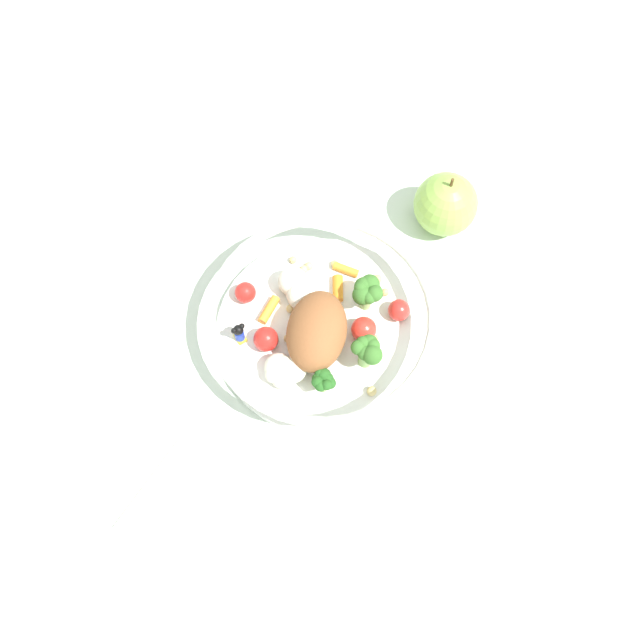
{
  "coord_description": "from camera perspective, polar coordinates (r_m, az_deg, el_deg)",
  "views": [
    {
      "loc": [
        -0.31,
        -0.11,
        0.76
      ],
      "look_at": [
        0.0,
        0.0,
        0.03
      ],
      "focal_mm": 39.83,
      "sensor_mm": 36.0,
      "label": 1
    }
  ],
  "objects": [
    {
      "name": "ground_plane",
      "position": [
        0.82,
        0.13,
        -1.1
      ],
      "size": [
        2.4,
        2.4,
        0.0
      ],
      "primitive_type": "plane",
      "color": "silver"
    },
    {
      "name": "loose_apple",
      "position": [
        0.87,
        10.06,
        9.14
      ],
      "size": [
        0.08,
        0.08,
        0.09
      ],
      "color": "#8CB74C",
      "rests_on": "ground_plane"
    },
    {
      "name": "folded_napkin",
      "position": [
        0.77,
        -10.29,
        -15.11
      ],
      "size": [
        0.14,
        0.14,
        0.01
      ],
      "primitive_type": "cube",
      "rotation": [
        0.0,
        0.0,
        -0.22
      ],
      "color": "silver",
      "rests_on": "ground_plane"
    },
    {
      "name": "food_container",
      "position": [
        0.79,
        -0.12,
        -0.18
      ],
      "size": [
        0.26,
        0.26,
        0.07
      ],
      "color": "white",
      "rests_on": "ground_plane"
    }
  ]
}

